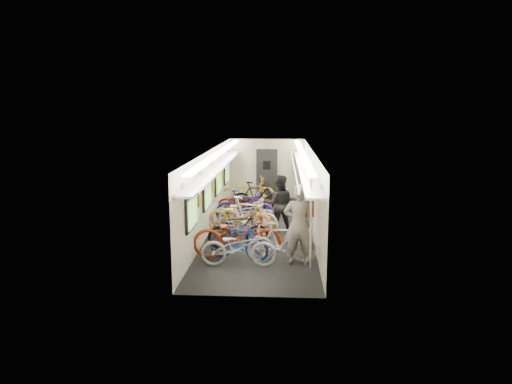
# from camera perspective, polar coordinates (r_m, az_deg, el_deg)

# --- Properties ---
(train_car_shell) EXTENTS (10.00, 10.00, 10.00)m
(train_car_shell) POSITION_cam_1_polar(r_m,az_deg,el_deg) (14.23, -0.70, 2.53)
(train_car_shell) COLOR black
(train_car_shell) RESTS_ON ground
(bicycle_0) EXTENTS (1.76, 0.63, 0.92)m
(bicycle_0) POSITION_cam_1_polar(r_m,az_deg,el_deg) (10.61, -2.20, -6.86)
(bicycle_0) COLOR #B4B3B8
(bicycle_0) RESTS_ON ground
(bicycle_1) EXTENTS (1.62, 0.91, 0.94)m
(bicycle_1) POSITION_cam_1_polar(r_m,az_deg,el_deg) (11.03, -2.23, -6.14)
(bicycle_1) COLOR navy
(bicycle_1) RESTS_ON ground
(bicycle_2) EXTENTS (2.23, 0.97, 1.14)m
(bicycle_2) POSITION_cam_1_polar(r_m,az_deg,el_deg) (11.17, -2.36, -5.39)
(bicycle_2) COLOR maroon
(bicycle_2) RESTS_ON ground
(bicycle_3) EXTENTS (1.66, 0.72, 0.97)m
(bicycle_3) POSITION_cam_1_polar(r_m,az_deg,el_deg) (11.92, -2.20, -4.80)
(bicycle_3) COLOR black
(bicycle_3) RESTS_ON ground
(bicycle_4) EXTENTS (2.14, 1.23, 1.06)m
(bicycle_4) POSITION_cam_1_polar(r_m,az_deg,el_deg) (13.15, -2.02, -3.14)
(bicycle_4) COLOR orange
(bicycle_4) RESTS_ON ground
(bicycle_5) EXTENTS (1.95, 1.07, 1.13)m
(bicycle_5) POSITION_cam_1_polar(r_m,az_deg,el_deg) (13.09, -1.07, -3.05)
(bicycle_5) COLOR silver
(bicycle_5) RESTS_ON ground
(bicycle_6) EXTENTS (2.10, 0.92, 1.07)m
(bicycle_6) POSITION_cam_1_polar(r_m,az_deg,el_deg) (13.57, -1.48, -2.68)
(bicycle_6) COLOR #AAA9AE
(bicycle_6) RESTS_ON ground
(bicycle_7) EXTENTS (1.89, 0.65, 1.11)m
(bicycle_7) POSITION_cam_1_polar(r_m,az_deg,el_deg) (14.28, -1.47, -1.93)
(bicycle_7) COLOR #1B199A
(bicycle_7) RESTS_ON ground
(bicycle_8) EXTENTS (1.94, 0.82, 0.99)m
(bicycle_8) POSITION_cam_1_polar(r_m,az_deg,el_deg) (15.22, -1.47, -1.39)
(bicycle_8) COLOR maroon
(bicycle_8) RESTS_ON ground
(bicycle_9) EXTENTS (1.94, 1.10, 1.12)m
(bicycle_9) POSITION_cam_1_polar(r_m,az_deg,el_deg) (15.71, 0.14, -0.77)
(bicycle_9) COLOR black
(bicycle_9) RESTS_ON ground
(bicycle_10) EXTENTS (2.23, 1.20, 1.11)m
(bicycle_10) POSITION_cam_1_polar(r_m,az_deg,el_deg) (16.92, -1.10, 0.02)
(bicycle_10) COLOR gold
(bicycle_10) RESTS_ON ground
(bicycle_11) EXTENTS (1.68, 0.58, 0.99)m
(bicycle_11) POSITION_cam_1_polar(r_m,az_deg,el_deg) (10.83, 3.28, -6.33)
(bicycle_11) COLOR silver
(bicycle_11) RESTS_ON ground
(passenger_near) EXTENTS (0.72, 0.50, 1.91)m
(passenger_near) POSITION_cam_1_polar(r_m,az_deg,el_deg) (10.61, 5.33, -4.12)
(passenger_near) COLOR gray
(passenger_near) RESTS_ON ground
(passenger_mid) EXTENTS (0.87, 0.70, 1.71)m
(passenger_mid) POSITION_cam_1_polar(r_m,az_deg,el_deg) (13.34, 2.95, -1.52)
(passenger_mid) COLOR black
(passenger_mid) RESTS_ON ground
(backpack) EXTENTS (0.29, 0.21, 0.38)m
(backpack) POSITION_cam_1_polar(r_m,az_deg,el_deg) (10.82, 6.48, -2.10)
(backpack) COLOR #A31B10
(backpack) RESTS_ON passenger_near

